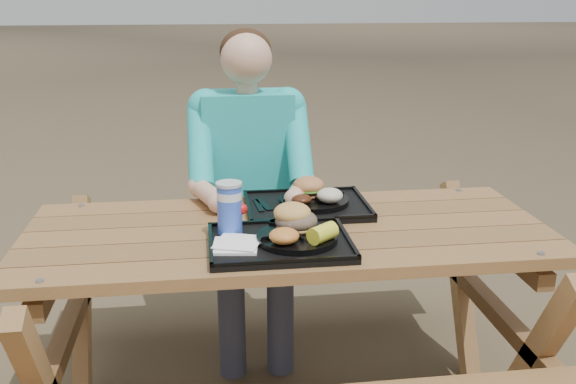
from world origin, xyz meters
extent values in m
cube|color=black|center=(-0.05, -0.17, 0.76)|extent=(0.45, 0.35, 0.02)
cube|color=black|center=(0.09, 0.18, 0.76)|extent=(0.45, 0.35, 0.02)
cylinder|color=black|center=(0.01, -0.17, 0.78)|extent=(0.26, 0.26, 0.02)
cylinder|color=black|center=(0.12, 0.19, 0.78)|extent=(0.26, 0.26, 0.02)
cube|color=white|center=(-0.19, -0.20, 0.78)|extent=(0.16, 0.16, 0.02)
cylinder|color=blue|center=(-0.20, -0.07, 0.85)|extent=(0.08, 0.08, 0.16)
cylinder|color=black|center=(-0.05, -0.05, 0.78)|extent=(0.05, 0.05, 0.03)
cylinder|color=yellow|center=(0.02, -0.05, 0.78)|extent=(0.05, 0.05, 0.03)
ellipsoid|color=orange|center=(-0.04, -0.23, 0.81)|extent=(0.09, 0.09, 0.05)
cube|color=black|center=(-0.07, 0.20, 0.77)|extent=(0.06, 0.14, 0.01)
ellipsoid|color=#461E0E|center=(0.07, 0.14, 0.81)|extent=(0.07, 0.07, 0.03)
ellipsoid|color=beige|center=(0.17, 0.14, 0.82)|extent=(0.10, 0.10, 0.05)
camera|label=1|loc=(-0.27, -2.06, 1.53)|focal=40.00mm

